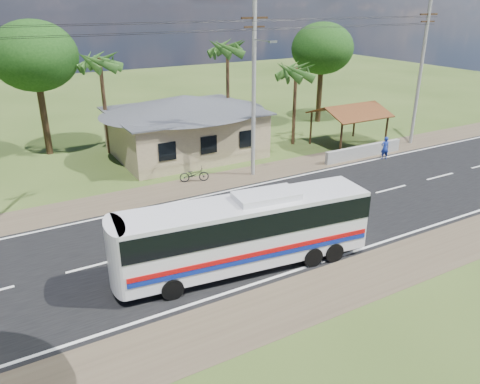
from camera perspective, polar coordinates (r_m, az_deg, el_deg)
The scene contains 14 objects.
ground at distance 24.69m, azimuth 3.41°, elevation -3.56°, with size 120.00×120.00×0.00m, color #324819.
road at distance 24.68m, azimuth 3.41°, elevation -3.54°, with size 120.00×16.00×0.03m.
house at distance 35.14m, azimuth -6.78°, elevation 8.84°, with size 12.40×10.00×5.00m.
waiting_shed at distance 37.85m, azimuth 13.24°, elevation 9.52°, with size 5.20×4.48×3.35m.
concrete_barrier at distance 35.73m, azimuth 14.84°, elevation 4.82°, with size 7.00×0.30×0.90m, color #9E9E99.
utility_poles at distance 29.55m, azimuth 1.14°, elevation 12.61°, with size 32.80×2.22×11.00m.
palm_near at distance 37.02m, azimuth 6.84°, elevation 14.36°, with size 2.80×2.80×6.70m.
palm_mid at distance 38.77m, azimuth -1.54°, elevation 17.02°, with size 2.80×2.80×8.20m.
palm_far at distance 35.73m, azimuth -16.72°, elevation 14.89°, with size 2.80×2.80×7.70m.
tree_behind_house at distance 36.95m, azimuth -23.78°, elevation 14.89°, with size 6.00×6.00×9.61m.
tree_behind_shed at distance 44.79m, azimuth 10.00°, elevation 16.82°, with size 5.60×5.60×9.02m.
coach_bus at distance 19.72m, azimuth 0.81°, elevation -4.34°, with size 11.00×3.57×3.36m.
motorcycle at distance 29.93m, azimuth -5.61°, elevation 2.16°, with size 0.65×1.86×0.98m, color black.
person at distance 35.58m, azimuth 17.25°, elevation 5.15°, with size 0.62×0.40×1.69m, color #1B3397.
Camera 1 is at (-12.25, -18.52, 10.79)m, focal length 35.00 mm.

